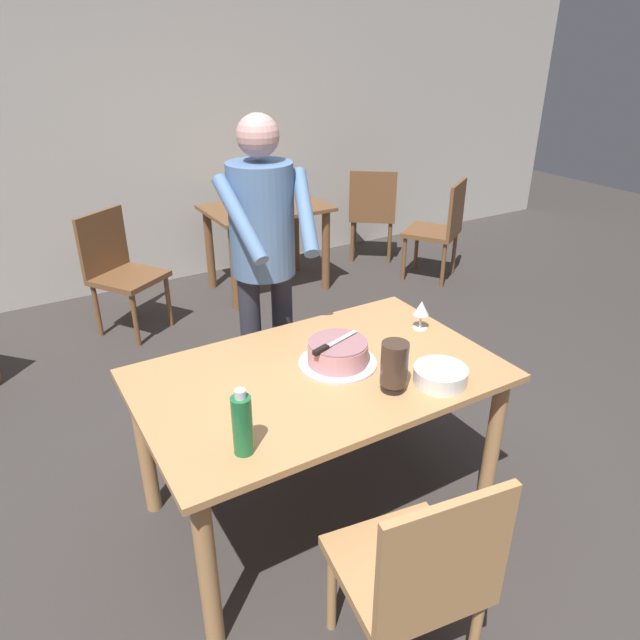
{
  "coord_description": "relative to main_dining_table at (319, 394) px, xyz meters",
  "views": [
    {
      "loc": [
        -1.06,
        -1.81,
        2.03
      ],
      "look_at": [
        0.1,
        0.17,
        0.9
      ],
      "focal_mm": 32.52,
      "sensor_mm": 36.0,
      "label": 1
    }
  ],
  "objects": [
    {
      "name": "cake_on_platter",
      "position": [
        0.1,
        0.02,
        0.16
      ],
      "size": [
        0.34,
        0.34,
        0.11
      ],
      "color": "silver",
      "rests_on": "main_dining_table"
    },
    {
      "name": "plate_stack",
      "position": [
        0.38,
        -0.32,
        0.14
      ],
      "size": [
        0.22,
        0.22,
        0.07
      ],
      "color": "white",
      "rests_on": "main_dining_table"
    },
    {
      "name": "back_wall",
      "position": [
        0.0,
        3.23,
        0.71
      ],
      "size": [
        10.0,
        0.12,
        2.7
      ],
      "primitive_type": "cube",
      "color": "#BCB7AD",
      "rests_on": "ground_plane"
    },
    {
      "name": "chair_near_side",
      "position": [
        -0.14,
        -0.85,
        -0.15
      ],
      "size": [
        0.5,
        0.5,
        0.9
      ],
      "color": "tan",
      "rests_on": "ground_plane"
    },
    {
      "name": "background_chair_1",
      "position": [
        2.41,
        1.95,
        -0.15
      ],
      "size": [
        0.61,
        0.61,
        0.9
      ],
      "color": "brown",
      "rests_on": "ground_plane"
    },
    {
      "name": "water_bottle",
      "position": [
        -0.48,
        -0.32,
        0.22
      ],
      "size": [
        0.07,
        0.07,
        0.25
      ],
      "color": "#1E6B38",
      "rests_on": "main_dining_table"
    },
    {
      "name": "person_cutting_cake",
      "position": [
        0.08,
        0.68,
        0.43
      ],
      "size": [
        0.46,
        0.57,
        1.72
      ],
      "color": "#2D2D38",
      "rests_on": "ground_plane"
    },
    {
      "name": "background_chair_2",
      "position": [
        2.19,
        2.69,
        -0.15
      ],
      "size": [
        0.62,
        0.62,
        0.9
      ],
      "color": "brown",
      "rests_on": "ground_plane"
    },
    {
      "name": "background_chair_0",
      "position": [
        -0.3,
        2.37,
        -0.15
      ],
      "size": [
        0.61,
        0.61,
        0.9
      ],
      "color": "brown",
      "rests_on": "ground_plane"
    },
    {
      "name": "wine_glass_near",
      "position": [
        0.63,
        0.1,
        0.21
      ],
      "size": [
        0.08,
        0.08,
        0.14
      ],
      "color": "silver",
      "rests_on": "main_dining_table"
    },
    {
      "name": "background_table",
      "position": [
        0.97,
        2.53,
        -0.06
      ],
      "size": [
        1.0,
        0.7,
        0.74
      ],
      "color": "brown",
      "rests_on": "ground_plane"
    },
    {
      "name": "main_dining_table",
      "position": [
        0.0,
        0.0,
        0.0
      ],
      "size": [
        1.51,
        0.94,
        0.75
      ],
      "color": "tan",
      "rests_on": "ground_plane"
    },
    {
      "name": "cake_knife",
      "position": [
        0.04,
        -0.0,
        0.22
      ],
      "size": [
        0.26,
        0.1,
        0.02
      ],
      "color": "silver",
      "rests_on": "cake_on_platter"
    },
    {
      "name": "hurricane_lamp",
      "position": [
        0.19,
        -0.26,
        0.22
      ],
      "size": [
        0.11,
        0.11,
        0.21
      ],
      "color": "black",
      "rests_on": "main_dining_table"
    },
    {
      "name": "ground_plane",
      "position": [
        0.0,
        0.0,
        -0.64
      ],
      "size": [
        14.0,
        14.0,
        0.0
      ],
      "primitive_type": "plane",
      "color": "#383330"
    }
  ]
}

